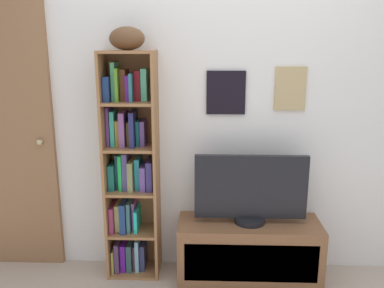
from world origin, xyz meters
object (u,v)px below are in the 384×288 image
bookshelf (130,170)px  door (2,135)px  football (127,38)px  tv_stand (248,250)px  television (251,190)px

bookshelf → door: door is taller
football → door: size_ratio=0.12×
football → door: bearing=173.6°
bookshelf → football: football is taller
tv_stand → door: (-1.85, 0.17, 0.82)m
football → door: (-0.99, 0.11, -0.70)m
football → tv_stand: football is taller
bookshelf → television: 0.89m
tv_stand → door: bearing=174.7°
television → door: (-1.85, 0.17, 0.35)m
television → door: bearing=174.8°
bookshelf → tv_stand: 1.06m
bookshelf → door: bearing=175.1°
tv_stand → television: bearing=90.0°
bookshelf → television: (0.88, -0.09, -0.11)m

